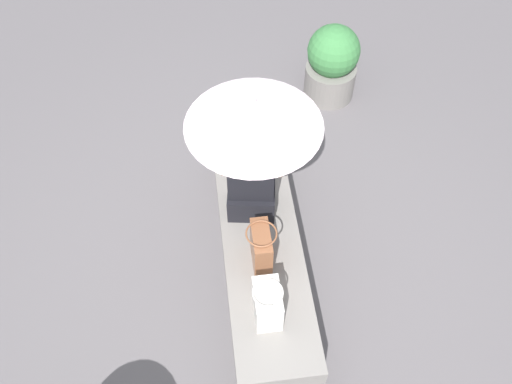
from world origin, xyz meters
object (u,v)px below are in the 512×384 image
Objects in this scene: tote_bag_canvas at (261,248)px; parasol at (254,114)px; planter_near at (332,63)px; person_seated at (251,175)px; handbag_black at (267,304)px; shoulder_bag_spare at (251,142)px.

parasol is at bearing 179.27° from tote_bag_canvas.
planter_near is (-1.62, 0.94, -1.05)m from parasol.
handbag_black is (0.86, -0.00, -0.24)m from person_seated.
parasol reaches higher than planter_near.
tote_bag_canvas is at bearing 178.19° from handbag_black.
handbag_black is 0.40× the size of planter_near.
parasol reaches higher than shoulder_bag_spare.
shoulder_bag_spare is at bearing 177.12° from tote_bag_canvas.
shoulder_bag_spare is (-1.37, 0.06, 0.01)m from handbag_black.
shoulder_bag_spare is (-0.51, 0.06, -0.23)m from person_seated.
shoulder_bag_spare reaches higher than handbag_black.
parasol reaches higher than handbag_black.
parasol is 1.00m from shoulder_bag_spare.
person_seated is 1.91m from planter_near.
tote_bag_canvas reaches higher than handbag_black.
planter_near is at bearing 149.03° from person_seated.
parasol is 3.40× the size of shoulder_bag_spare.
handbag_black is at bearing -0.11° from person_seated.
parasol is (0.03, 0.02, 0.62)m from person_seated.
parasol is at bearing 32.64° from person_seated.
tote_bag_canvas is at bearing -2.88° from shoulder_bag_spare.
planter_near reaches higher than shoulder_bag_spare.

